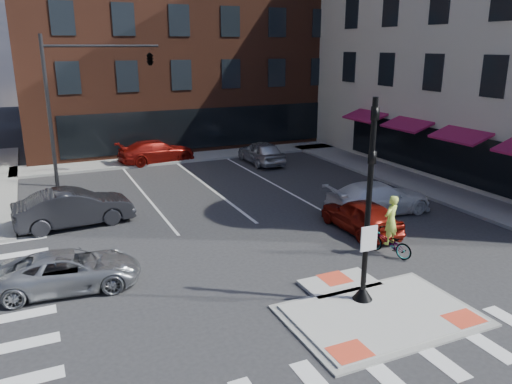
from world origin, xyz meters
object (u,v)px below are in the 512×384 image
white_pickup (379,198)px  cyclist (390,235)px  bg_car_dark (74,208)px  bg_car_silver (261,152)px  silver_suv (70,270)px  red_sedan (361,215)px  bg_car_red (157,151)px

white_pickup → cyclist: 4.85m
bg_car_dark → bg_car_silver: (12.19, 7.35, -0.05)m
silver_suv → cyclist: bearing=-94.5°
red_sedan → cyclist: size_ratio=1.81×
red_sedan → cyclist: (-0.50, -2.46, 0.07)m
silver_suv → bg_car_red: size_ratio=0.87×
bg_car_silver → cyclist: cyclist is taller
bg_car_dark → silver_suv: bearing=168.6°
white_pickup → silver_suv: bearing=102.3°
bg_car_red → cyclist: (4.12, -18.56, 0.04)m
red_sedan → cyclist: 2.51m
red_sedan → silver_suv: bearing=2.5°
bg_car_silver → cyclist: size_ratio=1.94×
red_sedan → bg_car_dark: bg_car_dark is taller
bg_car_dark → bg_car_silver: bg_car_dark is taller
white_pickup → cyclist: cyclist is taller
bg_car_dark → cyclist: (10.19, -8.06, -0.03)m
bg_car_silver → bg_car_red: (-6.12, 3.15, -0.02)m
silver_suv → bg_car_silver: bg_car_silver is taller
white_pickup → bg_car_silver: bearing=7.2°
bg_car_silver → bg_car_dark: bearing=30.7°
silver_suv → bg_car_dark: 6.04m
silver_suv → bg_car_dark: size_ratio=0.90×
white_pickup → bg_car_red: bearing=28.9°
silver_suv → white_pickup: 13.67m
red_sedan → white_pickup: white_pickup is taller
silver_suv → red_sedan: bearing=-81.8°
white_pickup → bg_car_red: size_ratio=0.99×
bg_car_dark → white_pickup: bearing=-112.2°
red_sedan → bg_car_silver: (1.50, 12.95, 0.05)m
silver_suv → white_pickup: white_pickup is taller
cyclist → bg_car_silver: bearing=-117.9°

